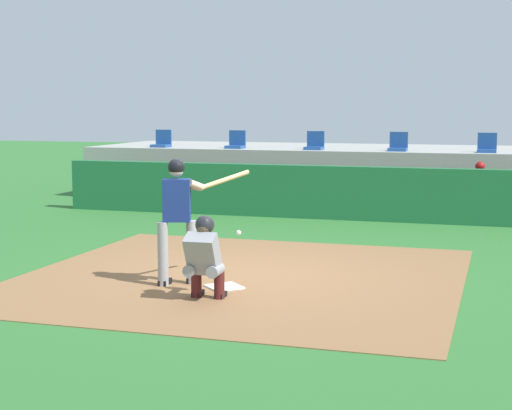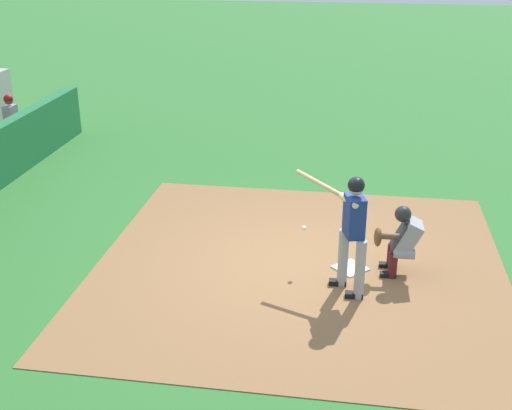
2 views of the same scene
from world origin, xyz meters
TOP-DOWN VIEW (x-y plane):
  - ground_plane at (0.00, 0.00)m, footprint 80.00×80.00m
  - dirt_infield at (0.00, 0.00)m, footprint 6.40×6.40m
  - home_plate at (0.00, -0.80)m, footprint 0.62×0.62m
  - batter_at_plate at (-0.68, -0.79)m, footprint 1.04×1.11m
  - catcher_crouched at (-0.01, -1.52)m, footprint 0.49×1.84m
  - dugout_wall at (0.00, 6.50)m, footprint 13.00×0.30m
  - dugout_bench at (0.00, 7.50)m, footprint 11.80×0.44m
  - dugout_player_0 at (3.16, 7.34)m, footprint 0.49×0.70m
  - stands_platform at (0.00, 10.90)m, footprint 15.00×4.40m
  - stadium_seat_0 at (-5.42, 9.38)m, footprint 0.46×0.46m
  - stadium_seat_1 at (-3.25, 9.38)m, footprint 0.46×0.46m
  - stadium_seat_2 at (-1.08, 9.38)m, footprint 0.46×0.46m
  - stadium_seat_3 at (1.08, 9.38)m, footprint 0.46×0.46m
  - stadium_seat_4 at (3.25, 9.38)m, footprint 0.46×0.46m

SIDE VIEW (x-z plane):
  - ground_plane at x=0.00m, z-range 0.00..0.00m
  - dirt_infield at x=0.00m, z-range 0.00..0.01m
  - home_plate at x=0.00m, z-range 0.01..0.04m
  - dugout_bench at x=0.00m, z-range 0.00..0.45m
  - dugout_wall at x=0.00m, z-range 0.00..1.20m
  - catcher_crouched at x=-0.01m, z-range 0.05..1.17m
  - dugout_player_0 at x=3.16m, z-range 0.02..1.32m
  - stands_platform at x=0.00m, z-range 0.00..1.40m
  - batter_at_plate at x=-0.68m, z-range 0.13..1.94m
  - stadium_seat_0 at x=-5.42m, z-range 1.29..1.77m
  - stadium_seat_1 at x=-3.25m, z-range 1.29..1.77m
  - stadium_seat_2 at x=-1.08m, z-range 1.29..1.77m
  - stadium_seat_3 at x=1.08m, z-range 1.29..1.77m
  - stadium_seat_4 at x=3.25m, z-range 1.29..1.77m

